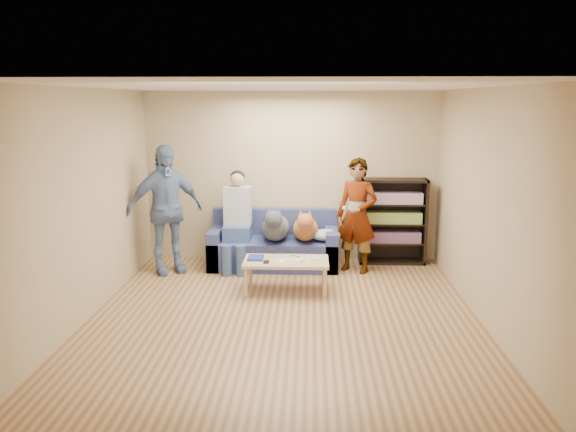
{
  "coord_description": "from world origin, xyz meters",
  "views": [
    {
      "loc": [
        0.3,
        -6.08,
        2.46
      ],
      "look_at": [
        0.0,
        1.2,
        0.95
      ],
      "focal_mm": 35.0,
      "sensor_mm": 36.0,
      "label": 1
    }
  ],
  "objects_px": {
    "camera_silver": "(277,256)",
    "bookshelf": "(393,219)",
    "dog_tan": "(305,228)",
    "person_seated": "(237,217)",
    "notebook_blue": "(256,258)",
    "sofa": "(274,247)",
    "person_standing_left": "(165,209)",
    "coffee_table": "(286,263)",
    "person_standing_right": "(357,216)",
    "dog_gray": "(275,226)"
  },
  "relations": [
    {
      "from": "dog_gray",
      "to": "coffee_table",
      "type": "height_order",
      "value": "dog_gray"
    },
    {
      "from": "person_standing_right",
      "to": "person_seated",
      "type": "height_order",
      "value": "person_standing_right"
    },
    {
      "from": "camera_silver",
      "to": "dog_gray",
      "type": "relative_size",
      "value": 0.09
    },
    {
      "from": "notebook_blue",
      "to": "sofa",
      "type": "distance_m",
      "value": 1.14
    },
    {
      "from": "camera_silver",
      "to": "notebook_blue",
      "type": "bearing_deg",
      "value": -165.96
    },
    {
      "from": "notebook_blue",
      "to": "coffee_table",
      "type": "bearing_deg",
      "value": -7.13
    },
    {
      "from": "dog_gray",
      "to": "person_standing_right",
      "type": "bearing_deg",
      "value": -3.98
    },
    {
      "from": "person_standing_left",
      "to": "coffee_table",
      "type": "bearing_deg",
      "value": -55.3
    },
    {
      "from": "dog_gray",
      "to": "person_standing_left",
      "type": "bearing_deg",
      "value": -171.49
    },
    {
      "from": "coffee_table",
      "to": "dog_gray",
      "type": "bearing_deg",
      "value": 101.55
    },
    {
      "from": "dog_tan",
      "to": "coffee_table",
      "type": "bearing_deg",
      "value": -103.2
    },
    {
      "from": "coffee_table",
      "to": "person_standing_right",
      "type": "bearing_deg",
      "value": 43.16
    },
    {
      "from": "sofa",
      "to": "coffee_table",
      "type": "xyz_separation_m",
      "value": [
        0.24,
        -1.16,
        0.09
      ]
    },
    {
      "from": "sofa",
      "to": "person_standing_left",
      "type": "bearing_deg",
      "value": -165.43
    },
    {
      "from": "dog_tan",
      "to": "coffee_table",
      "type": "relative_size",
      "value": 1.04
    },
    {
      "from": "person_standing_right",
      "to": "dog_gray",
      "type": "xyz_separation_m",
      "value": [
        -1.18,
        0.08,
        -0.19
      ]
    },
    {
      "from": "notebook_blue",
      "to": "dog_tan",
      "type": "relative_size",
      "value": 0.23
    },
    {
      "from": "person_seated",
      "to": "notebook_blue",
      "type": "bearing_deg",
      "value": -69.35
    },
    {
      "from": "camera_silver",
      "to": "dog_tan",
      "type": "bearing_deg",
      "value": 68.21
    },
    {
      "from": "sofa",
      "to": "bookshelf",
      "type": "xyz_separation_m",
      "value": [
        1.8,
        0.23,
        0.4
      ]
    },
    {
      "from": "person_standing_left",
      "to": "dog_tan",
      "type": "distance_m",
      "value": 2.04
    },
    {
      "from": "person_standing_right",
      "to": "bookshelf",
      "type": "distance_m",
      "value": 0.77
    },
    {
      "from": "person_standing_right",
      "to": "person_standing_left",
      "type": "height_order",
      "value": "person_standing_left"
    },
    {
      "from": "camera_silver",
      "to": "sofa",
      "type": "relative_size",
      "value": 0.06
    },
    {
      "from": "person_standing_left",
      "to": "dog_tan",
      "type": "height_order",
      "value": "person_standing_left"
    },
    {
      "from": "camera_silver",
      "to": "bookshelf",
      "type": "distance_m",
      "value": 2.13
    },
    {
      "from": "person_standing_right",
      "to": "sofa",
      "type": "xyz_separation_m",
      "value": [
        -1.22,
        0.25,
        -0.55
      ]
    },
    {
      "from": "bookshelf",
      "to": "person_standing_left",
      "type": "bearing_deg",
      "value": -169.27
    },
    {
      "from": "person_standing_left",
      "to": "person_seated",
      "type": "bearing_deg",
      "value": -16.56
    },
    {
      "from": "person_standing_right",
      "to": "coffee_table",
      "type": "distance_m",
      "value": 1.42
    },
    {
      "from": "camera_silver",
      "to": "dog_gray",
      "type": "bearing_deg",
      "value": 95.47
    },
    {
      "from": "coffee_table",
      "to": "person_standing_left",
      "type": "bearing_deg",
      "value": 156.49
    },
    {
      "from": "person_standing_left",
      "to": "coffee_table",
      "type": "relative_size",
      "value": 1.69
    },
    {
      "from": "sofa",
      "to": "dog_tan",
      "type": "bearing_deg",
      "value": -17.18
    },
    {
      "from": "dog_gray",
      "to": "notebook_blue",
      "type": "bearing_deg",
      "value": -101.63
    },
    {
      "from": "notebook_blue",
      "to": "coffee_table",
      "type": "relative_size",
      "value": 0.24
    },
    {
      "from": "notebook_blue",
      "to": "dog_tan",
      "type": "bearing_deg",
      "value": 56.55
    },
    {
      "from": "camera_silver",
      "to": "dog_tan",
      "type": "xyz_separation_m",
      "value": [
        0.36,
        0.9,
        0.17
      ]
    },
    {
      "from": "person_standing_right",
      "to": "camera_silver",
      "type": "xyz_separation_m",
      "value": [
        -1.1,
        -0.8,
        -0.39
      ]
    },
    {
      "from": "person_seated",
      "to": "person_standing_left",
      "type": "bearing_deg",
      "value": -164.77
    },
    {
      "from": "person_standing_right",
      "to": "person_standing_left",
      "type": "distance_m",
      "value": 2.75
    },
    {
      "from": "person_standing_left",
      "to": "notebook_blue",
      "type": "distance_m",
      "value": 1.62
    },
    {
      "from": "dog_tan",
      "to": "bookshelf",
      "type": "relative_size",
      "value": 0.88
    },
    {
      "from": "camera_silver",
      "to": "sofa",
      "type": "bearing_deg",
      "value": 96.4
    },
    {
      "from": "person_standing_left",
      "to": "camera_silver",
      "type": "height_order",
      "value": "person_standing_left"
    },
    {
      "from": "bookshelf",
      "to": "notebook_blue",
      "type": "bearing_deg",
      "value": -145.53
    },
    {
      "from": "person_standing_right",
      "to": "camera_silver",
      "type": "relative_size",
      "value": 15.09
    },
    {
      "from": "sofa",
      "to": "bookshelf",
      "type": "bearing_deg",
      "value": 7.4
    },
    {
      "from": "sofa",
      "to": "notebook_blue",
      "type": "bearing_deg",
      "value": -98.33
    },
    {
      "from": "camera_silver",
      "to": "coffee_table",
      "type": "bearing_deg",
      "value": -45.0
    }
  ]
}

